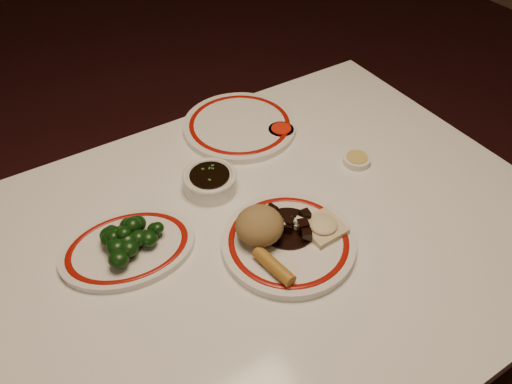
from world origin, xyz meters
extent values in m
cube|color=white|center=(0.00, 0.00, 0.73)|extent=(1.20, 0.90, 0.04)
cylinder|color=black|center=(-0.54, 0.39, 0.35)|extent=(0.06, 0.06, 0.71)
cylinder|color=black|center=(0.54, 0.39, 0.35)|extent=(0.06, 0.06, 0.71)
cylinder|color=white|center=(0.02, -0.05, 0.76)|extent=(0.28, 0.28, 0.02)
torus|color=maroon|center=(0.02, -0.05, 0.77)|extent=(0.24, 0.24, 0.00)
ellipsoid|color=#987647|center=(-0.03, -0.02, 0.80)|extent=(0.09, 0.09, 0.07)
cylinder|color=#B27D2B|center=(-0.05, -0.10, 0.78)|extent=(0.04, 0.10, 0.03)
cube|color=beige|center=(0.09, -0.07, 0.77)|extent=(0.08, 0.08, 0.01)
ellipsoid|color=beige|center=(0.09, -0.07, 0.78)|extent=(0.06, 0.06, 0.02)
cylinder|color=black|center=(0.03, -0.03, 0.77)|extent=(0.11, 0.11, 0.00)
cube|color=black|center=(0.03, -0.03, 0.78)|extent=(0.02, 0.02, 0.02)
cube|color=black|center=(0.03, -0.04, 0.78)|extent=(0.03, 0.03, 0.02)
cube|color=black|center=(0.02, 0.01, 0.79)|extent=(0.03, 0.03, 0.02)
cube|color=black|center=(0.02, -0.03, 0.78)|extent=(0.02, 0.02, 0.01)
cube|color=black|center=(0.05, -0.07, 0.78)|extent=(0.03, 0.03, 0.02)
cube|color=black|center=(0.03, -0.03, 0.78)|extent=(0.02, 0.02, 0.02)
cube|color=black|center=(0.02, -0.01, 0.78)|extent=(0.02, 0.02, 0.02)
cube|color=black|center=(0.04, -0.02, 0.78)|extent=(0.02, 0.02, 0.02)
cube|color=black|center=(0.03, -0.03, 0.79)|extent=(0.02, 0.02, 0.02)
cube|color=black|center=(0.04, -0.02, 0.78)|extent=(0.02, 0.02, 0.02)
cube|color=black|center=(0.02, -0.01, 0.78)|extent=(0.02, 0.02, 0.01)
cube|color=black|center=(0.07, -0.03, 0.78)|extent=(0.02, 0.02, 0.02)
cube|color=black|center=(0.03, -0.01, 0.78)|extent=(0.02, 0.02, 0.02)
cube|color=black|center=(0.03, -0.02, 0.79)|extent=(0.02, 0.02, 0.02)
cube|color=black|center=(0.05, -0.05, 0.79)|extent=(0.03, 0.03, 0.02)
cube|color=beige|center=(0.04, -0.04, 0.78)|extent=(0.02, 0.02, 0.01)
cube|color=beige|center=(0.00, -0.04, 0.79)|extent=(0.02, 0.02, 0.01)
cube|color=beige|center=(0.05, -0.04, 0.79)|extent=(0.02, 0.02, 0.01)
cube|color=beige|center=(0.01, 0.00, 0.78)|extent=(0.02, 0.02, 0.01)
cube|color=beige|center=(0.02, -0.03, 0.79)|extent=(0.02, 0.02, 0.01)
torus|color=maroon|center=(-0.26, 0.10, 0.77)|extent=(0.27, 0.27, 0.00)
cylinder|color=#23471C|center=(-0.22, 0.08, 0.77)|extent=(0.01, 0.01, 0.01)
ellipsoid|color=black|center=(-0.22, 0.08, 0.78)|extent=(0.04, 0.04, 0.03)
cylinder|color=#23471C|center=(-0.28, 0.06, 0.77)|extent=(0.01, 0.01, 0.01)
ellipsoid|color=black|center=(-0.28, 0.06, 0.79)|extent=(0.04, 0.04, 0.03)
cylinder|color=#23471C|center=(-0.28, 0.13, 0.77)|extent=(0.01, 0.01, 0.01)
ellipsoid|color=black|center=(-0.28, 0.13, 0.79)|extent=(0.04, 0.04, 0.03)
cylinder|color=#23471C|center=(-0.27, 0.13, 0.77)|extent=(0.01, 0.01, 0.01)
ellipsoid|color=black|center=(-0.27, 0.13, 0.79)|extent=(0.03, 0.03, 0.02)
cylinder|color=#23471C|center=(-0.19, 0.09, 0.77)|extent=(0.01, 0.01, 0.01)
ellipsoid|color=black|center=(-0.19, 0.09, 0.79)|extent=(0.03, 0.03, 0.02)
cylinder|color=#23471C|center=(-0.24, 0.13, 0.77)|extent=(0.01, 0.01, 0.01)
ellipsoid|color=black|center=(-0.24, 0.13, 0.79)|extent=(0.04, 0.04, 0.03)
cylinder|color=#23471C|center=(-0.24, 0.10, 0.77)|extent=(0.01, 0.01, 0.01)
ellipsoid|color=black|center=(-0.24, 0.10, 0.78)|extent=(0.03, 0.03, 0.02)
cylinder|color=#23471C|center=(-0.28, 0.12, 0.77)|extent=(0.01, 0.01, 0.01)
ellipsoid|color=black|center=(-0.28, 0.12, 0.78)|extent=(0.03, 0.03, 0.03)
cylinder|color=#23471C|center=(-0.20, 0.10, 0.77)|extent=(0.01, 0.01, 0.01)
ellipsoid|color=black|center=(-0.20, 0.10, 0.78)|extent=(0.03, 0.03, 0.02)
cylinder|color=#23471C|center=(-0.22, 0.12, 0.77)|extent=(0.01, 0.01, 0.01)
ellipsoid|color=black|center=(-0.22, 0.12, 0.79)|extent=(0.04, 0.04, 0.03)
cylinder|color=#23471C|center=(-0.23, 0.09, 0.77)|extent=(0.01, 0.01, 0.01)
ellipsoid|color=black|center=(-0.23, 0.09, 0.79)|extent=(0.03, 0.03, 0.03)
cylinder|color=#23471C|center=(-0.26, 0.07, 0.77)|extent=(0.01, 0.01, 0.01)
ellipsoid|color=black|center=(-0.26, 0.07, 0.79)|extent=(0.04, 0.04, 0.03)
cylinder|color=#23471C|center=(-0.26, 0.09, 0.77)|extent=(0.01, 0.01, 0.01)
ellipsoid|color=black|center=(-0.26, 0.09, 0.79)|extent=(0.04, 0.04, 0.03)
cylinder|color=#23471C|center=(-0.28, 0.10, 0.77)|extent=(0.01, 0.01, 0.02)
ellipsoid|color=black|center=(-0.28, 0.10, 0.79)|extent=(0.03, 0.03, 0.02)
cylinder|color=#23471C|center=(-0.28, 0.11, 0.77)|extent=(0.01, 0.01, 0.01)
ellipsoid|color=black|center=(-0.28, 0.11, 0.79)|extent=(0.04, 0.04, 0.03)
cylinder|color=#23471C|center=(-0.28, 0.09, 0.77)|extent=(0.01, 0.01, 0.01)
ellipsoid|color=black|center=(-0.28, 0.09, 0.79)|extent=(0.04, 0.04, 0.03)
cylinder|color=#23471C|center=(-0.25, 0.10, 0.77)|extent=(0.01, 0.01, 0.01)
ellipsoid|color=black|center=(-0.25, 0.10, 0.78)|extent=(0.04, 0.04, 0.03)
cylinder|color=#23471C|center=(-0.24, 0.09, 0.77)|extent=(0.01, 0.01, 0.01)
ellipsoid|color=black|center=(-0.24, 0.09, 0.78)|extent=(0.03, 0.03, 0.03)
ellipsoid|color=black|center=(-0.26, 0.11, 0.79)|extent=(0.03, 0.03, 0.02)
ellipsoid|color=black|center=(-0.26, 0.09, 0.79)|extent=(0.03, 0.03, 0.02)
ellipsoid|color=black|center=(-0.28, 0.09, 0.79)|extent=(0.03, 0.03, 0.02)
ellipsoid|color=black|center=(-0.27, 0.12, 0.79)|extent=(0.03, 0.03, 0.02)
ellipsoid|color=black|center=(-0.23, 0.11, 0.80)|extent=(0.03, 0.03, 0.03)
ellipsoid|color=black|center=(-0.28, 0.11, 0.80)|extent=(0.03, 0.03, 0.02)
ellipsoid|color=black|center=(-0.26, 0.10, 0.80)|extent=(0.03, 0.03, 0.02)
cylinder|color=white|center=(-0.03, 0.17, 0.77)|extent=(0.12, 0.12, 0.04)
cylinder|color=black|center=(-0.03, 0.17, 0.79)|extent=(0.09, 0.09, 0.00)
cylinder|color=white|center=(0.21, 0.25, 0.76)|extent=(0.06, 0.06, 0.02)
cylinder|color=red|center=(0.21, 0.25, 0.77)|extent=(0.05, 0.05, 0.00)
cylinder|color=white|center=(0.30, 0.07, 0.76)|extent=(0.06, 0.06, 0.02)
cylinder|color=#CCB454|center=(0.30, 0.07, 0.77)|extent=(0.05, 0.05, 0.00)
cylinder|color=white|center=(0.13, 0.33, 0.76)|extent=(0.33, 0.33, 0.02)
torus|color=maroon|center=(0.13, 0.33, 0.77)|extent=(0.29, 0.29, 0.00)
camera|label=1|loc=(-0.38, -0.56, 1.51)|focal=35.00mm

